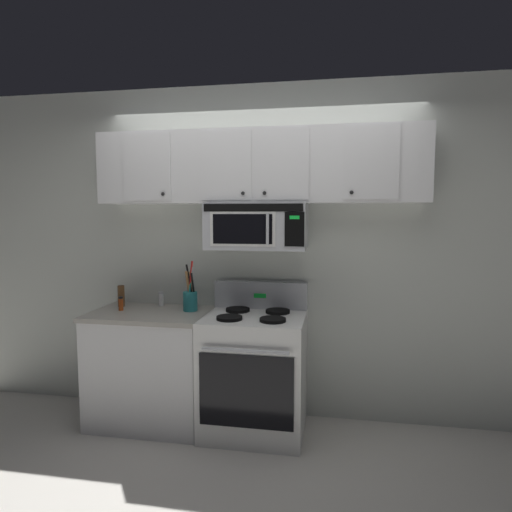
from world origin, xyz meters
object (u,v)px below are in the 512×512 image
at_px(over_range_microwave, 257,226).
at_px(pepper_mill, 121,296).
at_px(utensil_crock_teal, 190,298).
at_px(spice_jar, 121,304).
at_px(salt_shaker, 161,299).
at_px(stove_range, 254,371).

bearing_deg(over_range_microwave, pepper_mill, 178.66).
height_order(utensil_crock_teal, spice_jar, utensil_crock_teal).
bearing_deg(utensil_crock_teal, spice_jar, -171.06).
xyz_separation_m(salt_shaker, spice_jar, (-0.25, -0.23, -0.00)).
distance_m(pepper_mill, spice_jar, 0.16).
xyz_separation_m(stove_range, utensil_crock_teal, (-0.54, 0.09, 0.54)).
distance_m(over_range_microwave, spice_jar, 1.26).
xyz_separation_m(stove_range, pepper_mill, (-1.16, 0.14, 0.52)).
bearing_deg(stove_range, spice_jar, 179.95).
height_order(over_range_microwave, pepper_mill, over_range_microwave).
relative_size(salt_shaker, spice_jar, 1.06).
xyz_separation_m(over_range_microwave, pepper_mill, (-1.16, 0.03, -0.59)).
distance_m(stove_range, salt_shaker, 1.00).
height_order(over_range_microwave, utensil_crock_teal, over_range_microwave).
bearing_deg(salt_shaker, pepper_mill, -164.76).
bearing_deg(stove_range, utensil_crock_teal, 170.71).
bearing_deg(pepper_mill, over_range_microwave, -1.34).
bearing_deg(salt_shaker, over_range_microwave, -7.65).
bearing_deg(pepper_mill, salt_shaker, 15.24).
xyz_separation_m(stove_range, spice_jar, (-1.09, 0.00, 0.49)).
xyz_separation_m(utensil_crock_teal, pepper_mill, (-0.62, 0.06, -0.02)).
relative_size(over_range_microwave, salt_shaker, 6.42).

